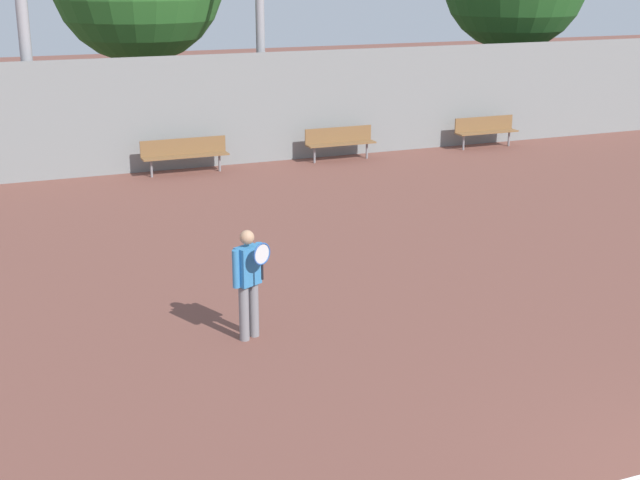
# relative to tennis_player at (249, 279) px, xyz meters

# --- Properties ---
(tennis_player) EXTENTS (0.52, 0.50, 1.58)m
(tennis_player) POSITION_rel_tennis_player_xyz_m (0.00, 0.00, 0.00)
(tennis_player) COLOR slate
(tennis_player) RESTS_ON ground_plane
(bench_courtside_far) EXTENTS (1.92, 0.40, 0.88)m
(bench_courtside_far) POSITION_rel_tennis_player_xyz_m (5.99, 10.54, -0.33)
(bench_courtside_far) COLOR brown
(bench_courtside_far) RESTS_ON ground_plane
(bench_adjacent_court) EXTENTS (1.90, 0.40, 0.88)m
(bench_adjacent_court) POSITION_rel_tennis_player_xyz_m (10.55, 10.54, -0.33)
(bench_adjacent_court) COLOR brown
(bench_adjacent_court) RESTS_ON ground_plane
(bench_by_gate) EXTENTS (2.19, 0.40, 0.88)m
(bench_by_gate) POSITION_rel_tennis_player_xyz_m (1.73, 10.54, -0.33)
(bench_by_gate) COLOR brown
(bench_by_gate) RESTS_ON ground_plane
(back_fence) EXTENTS (27.17, 0.06, 2.88)m
(back_fence) POSITION_rel_tennis_player_xyz_m (3.14, 11.13, 0.55)
(back_fence) COLOR gray
(back_fence) RESTS_ON ground_plane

